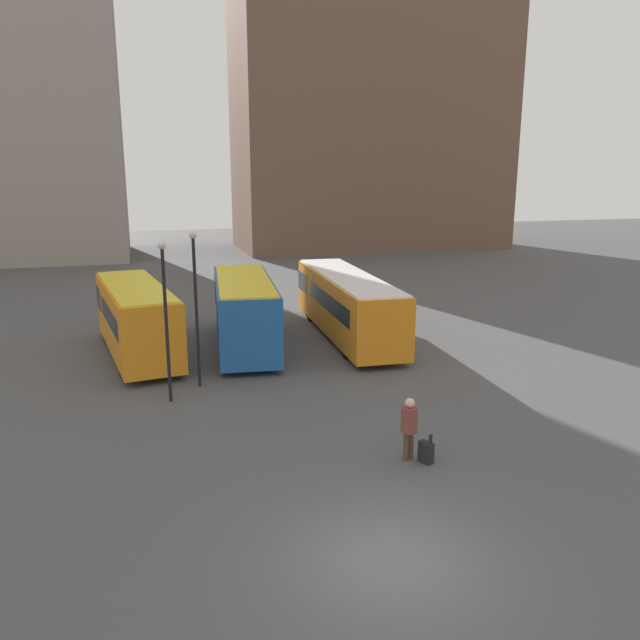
# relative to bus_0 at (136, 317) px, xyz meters

# --- Properties ---
(ground_plane) EXTENTS (160.00, 160.00, 0.00)m
(ground_plane) POSITION_rel_bus_0_xyz_m (5.04, -17.31, -1.73)
(ground_plane) COLOR #4C4C4F
(building_block_right) EXTENTS (28.22, 12.52, 42.48)m
(building_block_right) POSITION_rel_bus_0_xyz_m (24.76, 36.65, 19.51)
(building_block_right) COLOR brown
(building_block_right) RESTS_ON ground_plane
(bus_0) EXTENTS (3.73, 9.32, 3.20)m
(bus_0) POSITION_rel_bus_0_xyz_m (0.00, 0.00, 0.00)
(bus_0) COLOR orange
(bus_0) RESTS_ON ground_plane
(bus_1) EXTENTS (3.51, 9.37, 3.25)m
(bus_1) POSITION_rel_bus_0_xyz_m (4.83, -0.03, 0.03)
(bus_1) COLOR #1E56A3
(bus_1) RESTS_ON ground_plane
(bus_2) EXTENTS (3.13, 12.01, 3.09)m
(bus_2) POSITION_rel_bus_0_xyz_m (10.07, 0.68, -0.04)
(bus_2) COLOR orange
(bus_2) RESTS_ON ground_plane
(traveler) EXTENTS (0.62, 0.62, 1.85)m
(traveler) POSITION_rel_bus_0_xyz_m (7.34, -13.03, -0.63)
(traveler) COLOR #4C3828
(traveler) RESTS_ON ground_plane
(suitcase) EXTENTS (0.37, 0.48, 0.89)m
(suitcase) POSITION_rel_bus_0_xyz_m (7.74, -13.35, -1.42)
(suitcase) COLOR black
(suitcase) RESTS_ON ground_plane
(lamp_post_0) EXTENTS (0.28, 0.28, 5.92)m
(lamp_post_0) POSITION_rel_bus_0_xyz_m (2.23, -5.01, 1.74)
(lamp_post_0) COLOR black
(lamp_post_0) RESTS_ON ground_plane
(lamp_post_1) EXTENTS (0.28, 0.28, 5.73)m
(lamp_post_1) POSITION_rel_bus_0_xyz_m (1.07, -6.37, 1.64)
(lamp_post_1) COLOR black
(lamp_post_1) RESTS_ON ground_plane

